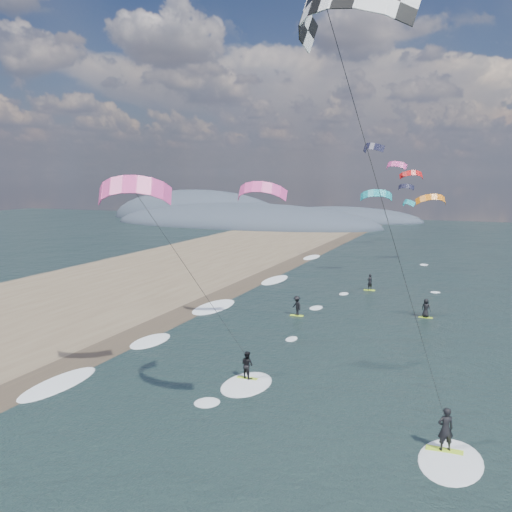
% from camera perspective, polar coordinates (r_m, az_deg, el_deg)
% --- Properties ---
extents(ground, '(260.00, 260.00, 0.00)m').
position_cam_1_polar(ground, '(24.51, -8.94, -20.53)').
color(ground, black).
rests_on(ground, ground).
extents(wet_sand_strip, '(3.00, 240.00, 0.00)m').
position_cam_1_polar(wet_sand_strip, '(38.48, -16.78, -9.86)').
color(wet_sand_strip, '#382D23').
rests_on(wet_sand_strip, ground).
extents(coastal_hills, '(80.00, 41.00, 15.00)m').
position_cam_1_polar(coastal_hills, '(138.58, -1.96, 3.46)').
color(coastal_hills, '#3D4756').
rests_on(coastal_hills, ground).
extents(kitesurfer_near_a, '(8.10, 9.41, 18.16)m').
position_cam_1_polar(kitesurfer_near_a, '(19.84, 9.52, 15.30)').
color(kitesurfer_near_a, '#BEF42B').
rests_on(kitesurfer_near_a, ground).
extents(kitesurfer_near_b, '(7.02, 8.71, 12.41)m').
position_cam_1_polar(kitesurfer_near_b, '(29.03, -8.40, 0.23)').
color(kitesurfer_near_b, '#BEF42B').
rests_on(kitesurfer_near_b, ground).
extents(far_kitesurfers, '(11.16, 13.57, 1.68)m').
position_cam_1_polar(far_kitesurfers, '(49.81, 9.24, -4.49)').
color(far_kitesurfers, '#BEF42B').
rests_on(far_kitesurfers, ground).
extents(bg_kite_field, '(12.75, 68.86, 9.30)m').
position_cam_1_polar(bg_kite_field, '(76.27, 13.27, 7.39)').
color(bg_kite_field, teal).
rests_on(bg_kite_field, ground).
extents(shoreline_surf, '(2.40, 79.40, 0.11)m').
position_cam_1_polar(shoreline_surf, '(41.45, -11.33, -8.35)').
color(shoreline_surf, white).
rests_on(shoreline_surf, ground).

